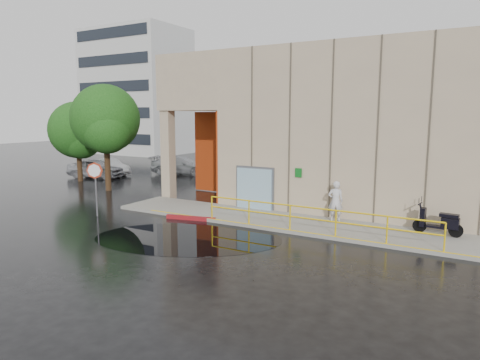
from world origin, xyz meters
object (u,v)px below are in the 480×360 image
object	(u,v)px
car_b	(109,167)
tree_far	(79,132)
scooter	(439,214)
car_c	(182,166)
car_a	(95,168)
stop_sign	(95,177)
red_curb	(191,218)
tree_near	(106,122)
person	(336,201)

from	to	relation	value
car_b	tree_far	world-z (taller)	tree_far
scooter	car_c	distance (m)	21.85
scooter	car_b	size ratio (longest dim) A/B	0.47
scooter	car_a	bearing A→B (deg)	173.98
stop_sign	car_b	xyz separation A→B (m)	(-10.19, 10.42, -1.23)
stop_sign	car_a	bearing A→B (deg)	131.95
red_curb	tree_near	size ratio (longest dim) A/B	0.36
stop_sign	red_curb	size ratio (longest dim) A/B	1.08
tree_near	tree_far	bearing A→B (deg)	158.80
red_curb	car_a	world-z (taller)	car_a
tree_far	stop_sign	bearing A→B (deg)	-36.60
car_b	tree_near	world-z (taller)	tree_near
scooter	car_b	xyz separation A→B (m)	(-24.61, 6.42, -0.31)
car_a	car_c	xyz separation A→B (m)	(4.62, 4.69, -0.00)
car_a	car_c	bearing A→B (deg)	-57.78
car_c	tree_near	bearing A→B (deg)	171.19
red_curb	car_c	size ratio (longest dim) A/B	0.47
car_b	tree_near	xyz separation A→B (m)	(5.46, -5.22, 3.71)
red_curb	car_a	xyz separation A→B (m)	(-14.22, 7.14, 0.65)
scooter	red_curb	xyz separation A→B (m)	(-10.11, -2.38, -0.87)
tree_near	tree_far	world-z (taller)	tree_near
car_a	tree_near	size ratio (longest dim) A/B	0.65
stop_sign	scooter	bearing A→B (deg)	8.95
person	car_c	world-z (taller)	person
car_c	person	bearing A→B (deg)	-133.58
scooter	stop_sign	bearing A→B (deg)	-159.44
scooter	tree_near	xyz separation A→B (m)	(-19.14, 1.19, 3.40)
scooter	red_curb	size ratio (longest dim) A/B	0.77
red_curb	tree_far	world-z (taller)	tree_far
scooter	car_c	world-z (taller)	scooter
stop_sign	tree_near	bearing A→B (deg)	125.72
person	car_b	size ratio (longest dim) A/B	0.46
car_a	car_c	size ratio (longest dim) A/B	0.85
red_curb	car_c	bearing A→B (deg)	129.03
person	car_a	xyz separation A→B (m)	(-20.18, 4.62, -0.31)
stop_sign	tree_far	bearing A→B (deg)	136.85
tree_near	tree_far	xyz separation A→B (m)	(-4.76, 1.85, -0.82)
car_c	scooter	bearing A→B (deg)	-128.30
person	stop_sign	size ratio (longest dim) A/B	0.69
stop_sign	car_b	bearing A→B (deg)	127.80
car_b	person	bearing A→B (deg)	-96.94
scooter	tree_near	bearing A→B (deg)	-178.51
person	car_c	bearing A→B (deg)	-53.70
stop_sign	car_b	world-z (taller)	stop_sign
person	tree_far	distance (m)	20.13
red_curb	car_a	size ratio (longest dim) A/B	0.56
car_c	tree_near	distance (m)	9.04
car_a	tree_far	distance (m)	3.31
scooter	tree_near	size ratio (longest dim) A/B	0.28
tree_far	red_curb	bearing A→B (deg)	-21.45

